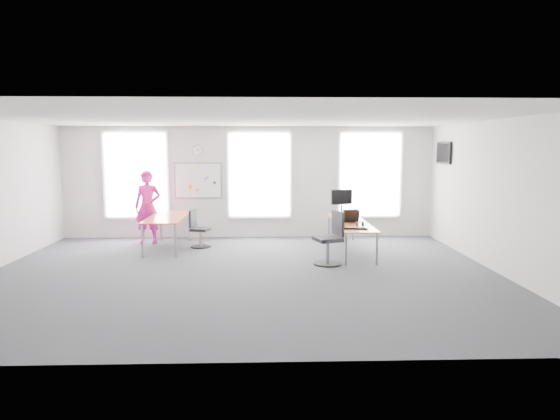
{
  "coord_description": "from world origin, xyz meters",
  "views": [
    {
      "loc": [
        0.41,
        -9.48,
        2.48
      ],
      "look_at": [
        0.76,
        1.2,
        1.1
      ],
      "focal_mm": 32.0,
      "sensor_mm": 36.0,
      "label": 1
    }
  ],
  "objects_px": {
    "desk_left": "(167,219)",
    "monitor": "(342,199)",
    "chair_right": "(331,241)",
    "keyboard": "(355,228)",
    "headphones": "(359,224)",
    "desk_right": "(350,224)",
    "chair_left": "(198,231)",
    "person": "(148,207)"
  },
  "relations": [
    {
      "from": "desk_right",
      "to": "keyboard",
      "type": "distance_m",
      "value": 1.02
    },
    {
      "from": "desk_right",
      "to": "person",
      "type": "bearing_deg",
      "value": 166.64
    },
    {
      "from": "chair_right",
      "to": "keyboard",
      "type": "relative_size",
      "value": 2.34
    },
    {
      "from": "desk_left",
      "to": "person",
      "type": "xyz_separation_m",
      "value": [
        -0.63,
        0.72,
        0.21
      ]
    },
    {
      "from": "monitor",
      "to": "chair_left",
      "type": "bearing_deg",
      "value": 172.29
    },
    {
      "from": "chair_right",
      "to": "headphones",
      "type": "bearing_deg",
      "value": 113.61
    },
    {
      "from": "person",
      "to": "headphones",
      "type": "bearing_deg",
      "value": -15.23
    },
    {
      "from": "chair_left",
      "to": "headphones",
      "type": "height_order",
      "value": "chair_left"
    },
    {
      "from": "headphones",
      "to": "person",
      "type": "bearing_deg",
      "value": 161.99
    },
    {
      "from": "desk_right",
      "to": "chair_left",
      "type": "xyz_separation_m",
      "value": [
        -3.65,
        0.59,
        -0.25
      ]
    },
    {
      "from": "desk_left",
      "to": "headphones",
      "type": "xyz_separation_m",
      "value": [
        4.46,
        -1.11,
        0.03
      ]
    },
    {
      "from": "keyboard",
      "to": "headphones",
      "type": "bearing_deg",
      "value": 73.62
    },
    {
      "from": "desk_right",
      "to": "chair_right",
      "type": "height_order",
      "value": "chair_right"
    },
    {
      "from": "chair_right",
      "to": "headphones",
      "type": "relative_size",
      "value": 6.2
    },
    {
      "from": "desk_left",
      "to": "monitor",
      "type": "bearing_deg",
      "value": 9.89
    },
    {
      "from": "chair_left",
      "to": "monitor",
      "type": "relative_size",
      "value": 1.39
    },
    {
      "from": "headphones",
      "to": "desk_right",
      "type": "bearing_deg",
      "value": 99.54
    },
    {
      "from": "keyboard",
      "to": "monitor",
      "type": "distance_m",
      "value": 2.27
    },
    {
      "from": "chair_right",
      "to": "person",
      "type": "relative_size",
      "value": 0.6
    },
    {
      "from": "person",
      "to": "keyboard",
      "type": "relative_size",
      "value": 3.89
    },
    {
      "from": "chair_left",
      "to": "person",
      "type": "distance_m",
      "value": 1.57
    },
    {
      "from": "desk_right",
      "to": "monitor",
      "type": "relative_size",
      "value": 4.36
    },
    {
      "from": "monitor",
      "to": "desk_right",
      "type": "bearing_deg",
      "value": -106.57
    },
    {
      "from": "chair_right",
      "to": "desk_right",
      "type": "bearing_deg",
      "value": 135.26
    },
    {
      "from": "desk_right",
      "to": "keyboard",
      "type": "relative_size",
      "value": 6.02
    },
    {
      "from": "keyboard",
      "to": "headphones",
      "type": "xyz_separation_m",
      "value": [
        0.16,
        0.38,
        0.04
      ]
    },
    {
      "from": "chair_right",
      "to": "monitor",
      "type": "relative_size",
      "value": 1.69
    },
    {
      "from": "desk_left",
      "to": "person",
      "type": "distance_m",
      "value": 0.98
    },
    {
      "from": "desk_left",
      "to": "chair_right",
      "type": "relative_size",
      "value": 1.92
    },
    {
      "from": "desk_left",
      "to": "keyboard",
      "type": "relative_size",
      "value": 4.49
    },
    {
      "from": "desk_left",
      "to": "keyboard",
      "type": "xyz_separation_m",
      "value": [
        4.3,
        -1.48,
        -0.01
      ]
    },
    {
      "from": "chair_right",
      "to": "monitor",
      "type": "distance_m",
      "value": 2.67
    },
    {
      "from": "chair_right",
      "to": "keyboard",
      "type": "bearing_deg",
      "value": 97.92
    },
    {
      "from": "chair_left",
      "to": "monitor",
      "type": "xyz_separation_m",
      "value": [
        3.63,
        0.63,
        0.7
      ]
    },
    {
      "from": "desk_left",
      "to": "chair_left",
      "type": "relative_size",
      "value": 2.34
    },
    {
      "from": "desk_left",
      "to": "monitor",
      "type": "xyz_separation_m",
      "value": [
        4.35,
        0.76,
        0.38
      ]
    },
    {
      "from": "chair_right",
      "to": "chair_left",
      "type": "xyz_separation_m",
      "value": [
        -3.01,
        1.89,
        -0.09
      ]
    },
    {
      "from": "chair_left",
      "to": "keyboard",
      "type": "distance_m",
      "value": 3.93
    },
    {
      "from": "keyboard",
      "to": "monitor",
      "type": "height_order",
      "value": "monitor"
    },
    {
      "from": "desk_right",
      "to": "person",
      "type": "xyz_separation_m",
      "value": [
        -5.0,
        1.19,
        0.27
      ]
    },
    {
      "from": "desk_left",
      "to": "desk_right",
      "type": "bearing_deg",
      "value": -6.08
    },
    {
      "from": "chair_right",
      "to": "keyboard",
      "type": "distance_m",
      "value": 0.67
    }
  ]
}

